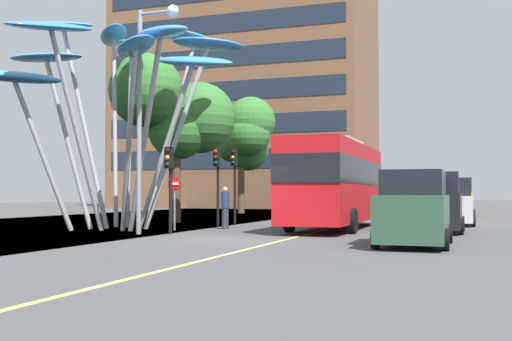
% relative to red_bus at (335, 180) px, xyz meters
% --- Properties ---
extents(ground, '(120.00, 240.00, 0.10)m').
position_rel_red_bus_xyz_m(ground, '(-2.75, -7.09, -2.13)').
color(ground, '#4C4C4F').
extents(red_bus, '(2.77, 10.43, 3.81)m').
position_rel_red_bus_xyz_m(red_bus, '(0.00, 0.00, 0.00)').
color(red_bus, red).
rests_on(red_bus, ground).
extents(leaf_sculpture, '(10.72, 10.53, 9.69)m').
position_rel_red_bus_xyz_m(leaf_sculpture, '(-8.39, -3.65, 4.95)').
color(leaf_sculpture, '#9EA0A5').
rests_on(leaf_sculpture, ground).
extents(traffic_light_kerb_near, '(0.28, 0.42, 3.25)m').
position_rel_red_bus_xyz_m(traffic_light_kerb_near, '(-5.13, -5.38, 0.28)').
color(traffic_light_kerb_near, black).
rests_on(traffic_light_kerb_near, ground).
extents(traffic_light_kerb_far, '(0.28, 0.42, 3.54)m').
position_rel_red_bus_xyz_m(traffic_light_kerb_far, '(-5.41, -0.11, 0.49)').
color(traffic_light_kerb_far, black).
rests_on(traffic_light_kerb_far, ground).
extents(traffic_light_island_mid, '(0.28, 0.42, 3.66)m').
position_rel_red_bus_xyz_m(traffic_light_island_mid, '(-5.48, 2.19, 0.57)').
color(traffic_light_island_mid, black).
rests_on(traffic_light_island_mid, ground).
extents(car_parked_near, '(2.04, 4.33, 2.18)m').
position_rel_red_bus_xyz_m(car_parked_near, '(3.91, -7.60, -1.05)').
color(car_parked_near, '#2D5138').
rests_on(car_parked_near, ground).
extents(car_parked_mid, '(1.94, 3.83, 2.33)m').
position_rel_red_bus_xyz_m(car_parked_mid, '(4.24, -1.08, -1.00)').
color(car_parked_mid, black).
rests_on(car_parked_mid, ground).
extents(car_parked_far, '(2.09, 4.37, 2.22)m').
position_rel_red_bus_xyz_m(car_parked_far, '(4.60, 4.97, -1.05)').
color(car_parked_far, silver).
rests_on(car_parked_far, ground).
extents(car_side_street, '(2.02, 3.89, 2.37)m').
position_rel_red_bus_xyz_m(car_side_street, '(4.64, 10.73, -0.97)').
color(car_side_street, gold).
rests_on(car_side_street, ground).
extents(car_far_side, '(2.02, 4.20, 2.24)m').
position_rel_red_bus_xyz_m(car_far_side, '(4.54, 17.49, -1.03)').
color(car_far_side, maroon).
rests_on(car_far_side, ground).
extents(street_lamp, '(1.68, 0.44, 8.47)m').
position_rel_red_bus_xyz_m(street_lamp, '(-5.86, -5.73, 3.25)').
color(street_lamp, gray).
rests_on(street_lamp, ground).
extents(tree_pavement_near, '(5.73, 6.16, 8.65)m').
position_rel_red_bus_xyz_m(tree_pavement_near, '(-9.16, 3.08, 3.76)').
color(tree_pavement_near, brown).
rests_on(tree_pavement_near, ground).
extents(tree_pavement_far, '(4.99, 5.18, 8.59)m').
position_rel_red_bus_xyz_m(tree_pavement_far, '(-10.32, 17.20, 3.73)').
color(tree_pavement_far, brown).
rests_on(tree_pavement_far, ground).
extents(pedestrian, '(0.34, 0.34, 1.79)m').
position_rel_red_bus_xyz_m(pedestrian, '(-4.38, -1.68, -1.18)').
color(pedestrian, '#2D3342').
rests_on(pedestrian, ground).
extents(no_entry_sign, '(0.60, 0.12, 2.21)m').
position_rel_red_bus_xyz_m(no_entry_sign, '(-6.06, -3.10, -0.59)').
color(no_entry_sign, gray).
rests_on(no_entry_sign, ground).
extents(backdrop_building, '(26.24, 15.44, 26.68)m').
position_rel_red_bus_xyz_m(backdrop_building, '(-17.59, 37.64, 11.26)').
color(backdrop_building, brown).
rests_on(backdrop_building, ground).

